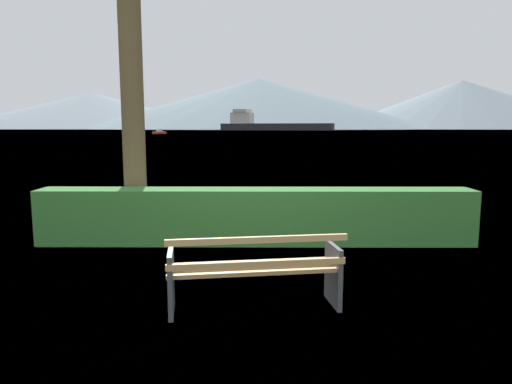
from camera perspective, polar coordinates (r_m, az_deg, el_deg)
name	(u,v)px	position (r m, az deg, el deg)	size (l,w,h in m)	color
ground_plane	(254,307)	(5.19, -0.26, -14.09)	(1400.00, 1400.00, 0.00)	olive
water_surface	(258,130)	(311.77, 0.30, 7.67)	(620.00, 620.00, 0.00)	#6B8EA3
park_bench	(255,271)	(4.99, -0.16, -9.77)	(1.91, 0.83, 0.87)	tan
hedge_row	(256,216)	(7.80, -0.05, -3.00)	(7.29, 0.62, 0.93)	#387A33
cargo_ship_large	(268,124)	(299.72, 1.48, 8.37)	(72.72, 32.75, 13.51)	#232328
fishing_boat_near	(159,132)	(141.54, -11.88, 7.26)	(3.76, 4.38, 1.39)	#B2332D
distant_hills	(263,106)	(563.58, 0.88, 10.61)	(764.60, 408.59, 59.19)	gray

